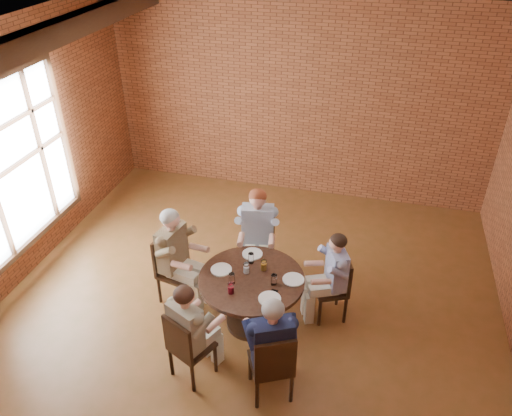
% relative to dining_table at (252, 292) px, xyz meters
% --- Properties ---
extents(floor, '(7.00, 7.00, 0.00)m').
position_rel_dining_table_xyz_m(floor, '(-0.12, 0.00, -0.53)').
color(floor, brown).
rests_on(floor, ground).
extents(ceiling, '(7.00, 7.00, 0.00)m').
position_rel_dining_table_xyz_m(ceiling, '(-0.12, 0.00, 2.87)').
color(ceiling, white).
rests_on(ceiling, wall_back).
extents(wall_back, '(7.00, 0.00, 7.00)m').
position_rel_dining_table_xyz_m(wall_back, '(-0.12, 3.50, 1.17)').
color(wall_back, '#974E2B').
rests_on(wall_back, ground).
extents(ceiling_beam, '(0.22, 6.90, 0.26)m').
position_rel_dining_table_xyz_m(ceiling_beam, '(-2.57, 0.00, 2.74)').
color(ceiling_beam, '#331F11').
rests_on(ceiling_beam, ceiling).
extents(window, '(0.10, 2.16, 2.36)m').
position_rel_dining_table_xyz_m(window, '(-3.30, 0.40, 1.12)').
color(window, white).
rests_on(window, wall_left).
extents(dining_table, '(1.28, 1.28, 0.75)m').
position_rel_dining_table_xyz_m(dining_table, '(0.00, 0.00, 0.00)').
color(dining_table, '#331F11').
rests_on(dining_table, floor).
extents(chair_a, '(0.52, 0.52, 0.90)m').
position_rel_dining_table_xyz_m(chair_a, '(0.99, 0.43, -0.04)').
color(chair_a, '#331F11').
rests_on(chair_a, floor).
extents(diner_a, '(0.74, 0.68, 1.26)m').
position_rel_dining_table_xyz_m(diner_a, '(0.92, 0.40, 0.10)').
color(diner_a, '#3A4897').
rests_on(diner_a, floor).
extents(chair_b, '(0.52, 0.52, 0.97)m').
position_rel_dining_table_xyz_m(chair_b, '(-0.18, 1.03, -0.01)').
color(chair_b, '#331F11').
rests_on(chair_b, floor).
extents(diner_b, '(0.67, 0.77, 1.38)m').
position_rel_dining_table_xyz_m(diner_b, '(-0.17, 0.94, 0.16)').
color(diner_b, '#9CABC6').
rests_on(diner_b, floor).
extents(chair_c, '(0.53, 0.53, 0.97)m').
position_rel_dining_table_xyz_m(chair_c, '(-1.14, 0.24, -0.01)').
color(chair_c, '#331F11').
rests_on(chair_c, floor).
extents(diner_c, '(0.79, 0.69, 1.39)m').
position_rel_dining_table_xyz_m(diner_c, '(-1.05, 0.22, 0.16)').
color(diner_c, brown).
rests_on(diner_c, floor).
extents(chair_d, '(0.55, 0.55, 0.92)m').
position_rel_dining_table_xyz_m(chair_d, '(-0.47, -0.99, -0.03)').
color(chair_d, '#331F11').
rests_on(chair_d, floor).
extents(diner_d, '(0.73, 0.78, 1.30)m').
position_rel_dining_table_xyz_m(diner_d, '(-0.44, -0.91, 0.12)').
color(diner_d, '#C1AB97').
rests_on(diner_d, floor).
extents(chair_e, '(0.58, 0.58, 0.94)m').
position_rel_dining_table_xyz_m(chair_e, '(0.50, -1.00, -0.02)').
color(chair_e, '#331F11').
rests_on(chair_e, floor).
extents(diner_e, '(0.77, 0.83, 1.34)m').
position_rel_dining_table_xyz_m(diner_e, '(0.46, -0.93, 0.14)').
color(diner_e, '#161C3E').
rests_on(diner_e, floor).
extents(plate_a, '(0.26, 0.26, 0.01)m').
position_rel_dining_table_xyz_m(plate_a, '(0.49, 0.09, 0.23)').
color(plate_a, white).
rests_on(plate_a, dining_table).
extents(plate_b, '(0.26, 0.26, 0.01)m').
position_rel_dining_table_xyz_m(plate_b, '(-0.11, 0.45, 0.23)').
color(plate_b, white).
rests_on(plate_b, dining_table).
extents(plate_c, '(0.26, 0.26, 0.01)m').
position_rel_dining_table_xyz_m(plate_c, '(-0.40, 0.05, 0.23)').
color(plate_c, white).
rests_on(plate_c, dining_table).
extents(plate_d, '(0.26, 0.26, 0.01)m').
position_rel_dining_table_xyz_m(plate_d, '(0.30, -0.31, 0.23)').
color(plate_d, white).
rests_on(plate_d, dining_table).
extents(glass_a, '(0.07, 0.07, 0.14)m').
position_rel_dining_table_xyz_m(glass_a, '(0.29, -0.04, 0.29)').
color(glass_a, white).
rests_on(glass_a, dining_table).
extents(glass_b, '(0.07, 0.07, 0.14)m').
position_rel_dining_table_xyz_m(glass_b, '(0.11, 0.19, 0.29)').
color(glass_b, white).
rests_on(glass_b, dining_table).
extents(glass_c, '(0.07, 0.07, 0.14)m').
position_rel_dining_table_xyz_m(glass_c, '(-0.08, 0.28, 0.29)').
color(glass_c, white).
rests_on(glass_c, dining_table).
extents(glass_d, '(0.07, 0.07, 0.14)m').
position_rel_dining_table_xyz_m(glass_d, '(-0.08, 0.07, 0.29)').
color(glass_d, white).
rests_on(glass_d, dining_table).
extents(glass_e, '(0.07, 0.07, 0.14)m').
position_rel_dining_table_xyz_m(glass_e, '(-0.20, -0.15, 0.29)').
color(glass_e, white).
rests_on(glass_e, dining_table).
extents(glass_f, '(0.07, 0.07, 0.14)m').
position_rel_dining_table_xyz_m(glass_f, '(-0.16, -0.31, 0.29)').
color(glass_f, white).
rests_on(glass_f, dining_table).
extents(smartphone, '(0.09, 0.16, 0.01)m').
position_rel_dining_table_xyz_m(smartphone, '(0.32, -0.22, 0.23)').
color(smartphone, black).
rests_on(smartphone, dining_table).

